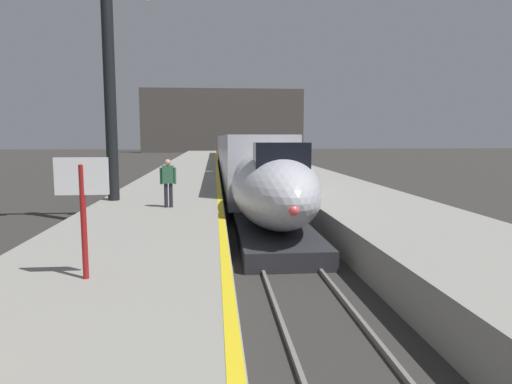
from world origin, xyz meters
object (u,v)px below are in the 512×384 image
(highspeed_train_main, at_px, (237,155))
(departure_info_board, at_px, (82,193))
(passenger_mid_platform, at_px, (168,179))
(station_column_mid, at_px, (109,63))

(highspeed_train_main, xyz_separation_m, departure_info_board, (-4.23, -31.32, 0.61))
(highspeed_train_main, bearing_deg, passenger_mid_platform, -98.76)
(station_column_mid, bearing_deg, departure_info_board, -80.60)
(highspeed_train_main, bearing_deg, departure_info_board, -97.69)
(highspeed_train_main, distance_m, station_column_mid, 22.46)
(highspeed_train_main, relative_size, passenger_mid_platform, 34.24)
(highspeed_train_main, relative_size, station_column_mid, 6.69)
(passenger_mid_platform, xyz_separation_m, departure_info_board, (-0.64, -8.05, 0.52))
(station_column_mid, bearing_deg, passenger_mid_platform, -41.28)
(passenger_mid_platform, relative_size, departure_info_board, 0.80)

